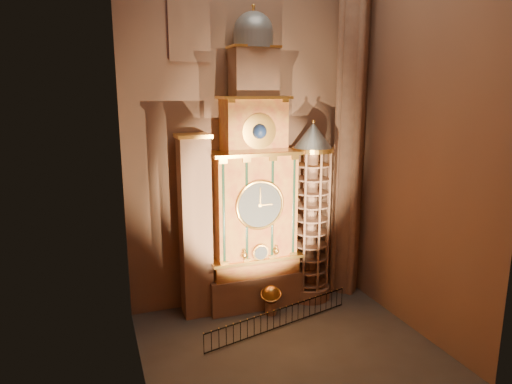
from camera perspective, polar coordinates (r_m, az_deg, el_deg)
name	(u,v)px	position (r m, az deg, el deg)	size (l,w,h in m)	color
floor	(288,346)	(23.95, 3.99, -18.69)	(14.00, 14.00, 0.00)	#383330
wall_back	(247,116)	(26.10, -1.07, 9.46)	(22.00, 22.00, 0.00)	#8D674C
wall_left	(129,127)	(18.75, -15.59, 7.78)	(22.00, 22.00, 0.00)	#8D674C
wall_right	(420,120)	(24.28, 19.85, 8.49)	(22.00, 22.00, 0.00)	#8D674C
astronomical_clock	(254,195)	(25.73, -0.28, -0.32)	(5.60, 2.41, 16.70)	#8C634C
portrait_tower	(195,226)	(25.23, -7.59, -4.28)	(1.80, 1.60, 10.20)	#8C634C
stair_turret	(311,214)	(27.20, 6.87, -2.76)	(2.50, 2.50, 10.80)	#8C634C
gothic_pier	(351,115)	(27.82, 11.75, 9.40)	(2.04, 2.04, 22.00)	#8C634C
stained_glass_window	(189,9)	(25.44, -8.41, 21.68)	(2.20, 0.14, 5.20)	navy
celestial_globe	(271,297)	(26.41, 1.86, -13.00)	(1.50, 1.46, 1.70)	#8C634C
iron_railing	(280,318)	(25.19, 3.01, -15.47)	(8.85, 2.28, 1.07)	black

